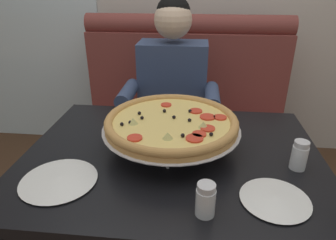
{
  "coord_description": "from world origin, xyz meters",
  "views": [
    {
      "loc": [
        0.09,
        -0.99,
        1.36
      ],
      "look_at": [
        -0.03,
        0.08,
        0.84
      ],
      "focal_mm": 32.1,
      "sensor_mm": 36.0,
      "label": 1
    }
  ],
  "objects_px": {
    "diner_main": "(171,99)",
    "shaker_pepper_flakes": "(205,202)",
    "shaker_oregano": "(299,157)",
    "plate_near_right": "(59,179)",
    "plate_near_left": "(275,198)",
    "booth_bench": "(184,127)",
    "dining_table": "(172,173)",
    "patio_chair": "(57,63)",
    "pizza": "(171,123)"
  },
  "relations": [
    {
      "from": "dining_table",
      "to": "shaker_pepper_flakes",
      "type": "relative_size",
      "value": 10.98
    },
    {
      "from": "plate_near_right",
      "to": "patio_chair",
      "type": "xyz_separation_m",
      "value": [
        -1.06,
        2.25,
        -0.23
      ]
    },
    {
      "from": "shaker_pepper_flakes",
      "to": "plate_near_left",
      "type": "relative_size",
      "value": 0.49
    },
    {
      "from": "shaker_oregano",
      "to": "shaker_pepper_flakes",
      "type": "bearing_deg",
      "value": -141.14
    },
    {
      "from": "dining_table",
      "to": "plate_near_left",
      "type": "relative_size",
      "value": 5.36
    },
    {
      "from": "shaker_oregano",
      "to": "plate_near_right",
      "type": "height_order",
      "value": "shaker_oregano"
    },
    {
      "from": "dining_table",
      "to": "pizza",
      "type": "bearing_deg",
      "value": 101.99
    },
    {
      "from": "pizza",
      "to": "plate_near_right",
      "type": "bearing_deg",
      "value": -144.22
    },
    {
      "from": "shaker_oregano",
      "to": "plate_near_left",
      "type": "distance_m",
      "value": 0.22
    },
    {
      "from": "dining_table",
      "to": "plate_near_right",
      "type": "relative_size",
      "value": 4.49
    },
    {
      "from": "shaker_oregano",
      "to": "plate_near_left",
      "type": "height_order",
      "value": "shaker_oregano"
    },
    {
      "from": "dining_table",
      "to": "patio_chair",
      "type": "height_order",
      "value": "patio_chair"
    },
    {
      "from": "shaker_pepper_flakes",
      "to": "patio_chair",
      "type": "bearing_deg",
      "value": 123.32
    },
    {
      "from": "dining_table",
      "to": "diner_main",
      "type": "xyz_separation_m",
      "value": [
        -0.06,
        0.64,
        0.06
      ]
    },
    {
      "from": "diner_main",
      "to": "shaker_pepper_flakes",
      "type": "height_order",
      "value": "diner_main"
    },
    {
      "from": "shaker_pepper_flakes",
      "to": "booth_bench",
      "type": "bearing_deg",
      "value": 95.71
    },
    {
      "from": "diner_main",
      "to": "shaker_oregano",
      "type": "relative_size",
      "value": 11.81
    },
    {
      "from": "plate_near_left",
      "to": "plate_near_right",
      "type": "relative_size",
      "value": 0.84
    },
    {
      "from": "diner_main",
      "to": "shaker_oregano",
      "type": "xyz_separation_m",
      "value": [
        0.52,
        -0.69,
        0.08
      ]
    },
    {
      "from": "shaker_pepper_flakes",
      "to": "patio_chair",
      "type": "height_order",
      "value": "patio_chair"
    },
    {
      "from": "diner_main",
      "to": "plate_near_left",
      "type": "height_order",
      "value": "diner_main"
    },
    {
      "from": "patio_chair",
      "to": "shaker_oregano",
      "type": "bearing_deg",
      "value": -48.08
    },
    {
      "from": "diner_main",
      "to": "plate_near_right",
      "type": "distance_m",
      "value": 0.9
    },
    {
      "from": "shaker_oregano",
      "to": "plate_near_left",
      "type": "bearing_deg",
      "value": -121.83
    },
    {
      "from": "pizza",
      "to": "patio_chair",
      "type": "distance_m",
      "value": 2.47
    },
    {
      "from": "shaker_pepper_flakes",
      "to": "patio_chair",
      "type": "relative_size",
      "value": 0.12
    },
    {
      "from": "dining_table",
      "to": "shaker_pepper_flakes",
      "type": "height_order",
      "value": "shaker_pepper_flakes"
    },
    {
      "from": "booth_bench",
      "to": "plate_near_left",
      "type": "height_order",
      "value": "booth_bench"
    },
    {
      "from": "diner_main",
      "to": "shaker_oregano",
      "type": "height_order",
      "value": "diner_main"
    },
    {
      "from": "booth_bench",
      "to": "dining_table",
      "type": "xyz_separation_m",
      "value": [
        0.0,
        -0.9,
        0.25
      ]
    },
    {
      "from": "pizza",
      "to": "shaker_oregano",
      "type": "bearing_deg",
      "value": -11.23
    },
    {
      "from": "dining_table",
      "to": "patio_chair",
      "type": "xyz_separation_m",
      "value": [
        -1.42,
        2.03,
        -0.12
      ]
    },
    {
      "from": "shaker_pepper_flakes",
      "to": "plate_near_left",
      "type": "distance_m",
      "value": 0.23
    },
    {
      "from": "booth_bench",
      "to": "diner_main",
      "type": "height_order",
      "value": "diner_main"
    },
    {
      "from": "shaker_pepper_flakes",
      "to": "patio_chair",
      "type": "distance_m",
      "value": 2.83
    },
    {
      "from": "diner_main",
      "to": "plate_near_left",
      "type": "distance_m",
      "value": 0.96
    },
    {
      "from": "plate_near_right",
      "to": "patio_chair",
      "type": "bearing_deg",
      "value": 115.29
    },
    {
      "from": "plate_near_right",
      "to": "diner_main",
      "type": "bearing_deg",
      "value": 70.91
    },
    {
      "from": "dining_table",
      "to": "shaker_pepper_flakes",
      "type": "xyz_separation_m",
      "value": [
        0.12,
        -0.32,
        0.14
      ]
    },
    {
      "from": "shaker_pepper_flakes",
      "to": "plate_near_right",
      "type": "relative_size",
      "value": 0.41
    },
    {
      "from": "diner_main",
      "to": "plate_near_right",
      "type": "bearing_deg",
      "value": -109.09
    },
    {
      "from": "plate_near_left",
      "to": "plate_near_right",
      "type": "bearing_deg",
      "value": 178.1
    },
    {
      "from": "booth_bench",
      "to": "patio_chair",
      "type": "relative_size",
      "value": 1.67
    },
    {
      "from": "plate_near_left",
      "to": "shaker_oregano",
      "type": "bearing_deg",
      "value": 58.17
    },
    {
      "from": "plate_near_right",
      "to": "patio_chair",
      "type": "relative_size",
      "value": 0.29
    },
    {
      "from": "pizza",
      "to": "plate_near_left",
      "type": "height_order",
      "value": "pizza"
    },
    {
      "from": "diner_main",
      "to": "shaker_pepper_flakes",
      "type": "xyz_separation_m",
      "value": [
        0.19,
        -0.95,
        0.07
      ]
    },
    {
      "from": "shaker_oregano",
      "to": "plate_near_left",
      "type": "relative_size",
      "value": 0.51
    },
    {
      "from": "booth_bench",
      "to": "pizza",
      "type": "relative_size",
      "value": 2.71
    },
    {
      "from": "plate_near_left",
      "to": "plate_near_right",
      "type": "distance_m",
      "value": 0.7
    }
  ]
}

